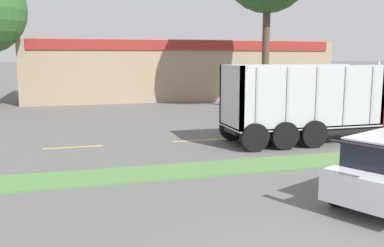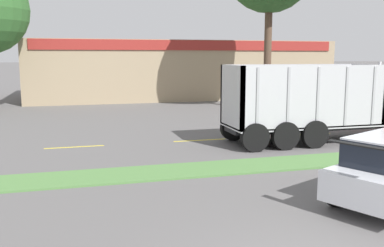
% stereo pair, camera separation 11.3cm
% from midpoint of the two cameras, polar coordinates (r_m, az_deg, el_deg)
% --- Properties ---
extents(grass_verge, '(120.00, 1.77, 0.06)m').
position_cam_midpoint_polar(grass_verge, '(14.07, 0.34, -6.17)').
color(grass_verge, '#517F42').
rests_on(grass_verge, ground_plane).
extents(centre_line_4, '(2.40, 0.14, 0.01)m').
position_cam_midpoint_polar(centre_line_4, '(18.30, -15.68, -3.05)').
color(centre_line_4, yellow).
rests_on(centre_line_4, ground_plane).
extents(centre_line_5, '(2.40, 0.14, 0.01)m').
position_cam_midpoint_polar(centre_line_5, '(19.07, 0.76, -2.24)').
color(centre_line_5, yellow).
rests_on(centre_line_5, ground_plane).
extents(centre_line_6, '(2.40, 0.14, 0.01)m').
position_cam_midpoint_polar(centre_line_6, '(21.24, 14.86, -1.39)').
color(centre_line_6, yellow).
rests_on(centre_line_6, ground_plane).
extents(dump_truck_lead, '(11.76, 2.68, 3.48)m').
position_cam_midpoint_polar(dump_truck_lead, '(21.05, 22.81, 2.78)').
color(dump_truck_lead, black).
rests_on(dump_truck_lead, ground_plane).
extents(store_building_backdrop, '(26.40, 12.10, 5.06)m').
position_cam_midpoint_polar(store_building_backdrop, '(40.97, -2.62, 7.27)').
color(store_building_backdrop, '#9E896B').
rests_on(store_building_backdrop, ground_plane).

